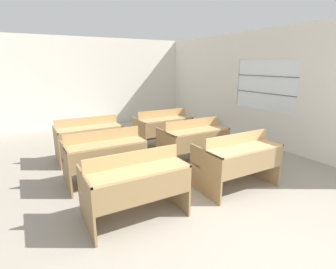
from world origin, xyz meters
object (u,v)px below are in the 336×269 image
Objects in this scene: bench_front_left at (135,183)px; bench_front_right at (238,159)px; bench_second_right at (194,140)px; wastepaper_bin at (208,124)px; bench_second_left at (105,155)px; bench_third_left at (89,137)px; bench_third_right at (163,127)px.

bench_front_left is 1.00× the size of bench_front_right.
bench_second_right reaches higher than wastepaper_bin.
bench_third_left is (0.03, 1.24, 0.00)m from bench_second_left.
bench_second_right is 2.17m from bench_third_left.
bench_third_right reaches higher than wastepaper_bin.
bench_second_left is at bearing -145.34° from bench_third_right.
bench_front_left and bench_third_right have the same top height.
bench_third_right is 2.17m from wastepaper_bin.
bench_second_left is 1.00× the size of bench_third_left.
bench_front_right is 3.88m from wastepaper_bin.
bench_front_right is at bearing 0.09° from bench_front_left.
wastepaper_bin is (1.99, 0.82, -0.32)m from bench_third_right.
bench_second_left is 1.81m from bench_second_right.
bench_front_right is 1.00× the size of bench_third_right.
bench_front_right and bench_third_right have the same top height.
wastepaper_bin is (3.76, 3.31, -0.32)m from bench_front_left.
bench_third_left is 1.00× the size of bench_third_right.
bench_second_right is 2.87m from wastepaper_bin.
bench_front_left is at bearing -90.02° from bench_third_left.
bench_front_right is at bearing -34.99° from bench_second_left.
bench_second_left is at bearing 179.97° from bench_second_right.
bench_front_right and bench_third_left have the same top height.
bench_front_right is at bearing -90.13° from bench_third_right.
bench_second_right is at bearing -0.03° from bench_second_left.
bench_second_left is 1.00× the size of bench_third_right.
bench_second_left is 4.32m from wastepaper_bin.
bench_second_left is (-1.79, 1.25, 0.00)m from bench_front_right.
bench_third_left is at bearing 89.98° from bench_front_left.
bench_third_left is at bearing 125.31° from bench_front_right.
bench_front_left is 1.00× the size of bench_third_left.
bench_second_right is 3.75× the size of wastepaper_bin.
bench_front_right is 2.18m from bench_second_left.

